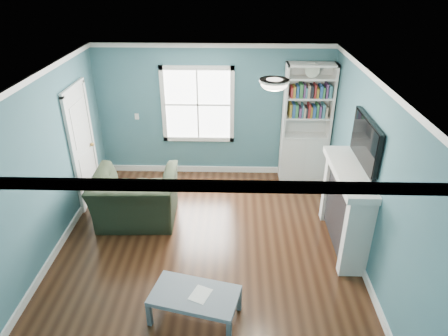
{
  "coord_description": "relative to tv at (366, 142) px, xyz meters",
  "views": [
    {
      "loc": [
        0.41,
        -4.82,
        3.93
      ],
      "look_at": [
        0.26,
        0.4,
        1.19
      ],
      "focal_mm": 32.0,
      "sensor_mm": 36.0,
      "label": 1
    }
  ],
  "objects": [
    {
      "name": "coffee_table",
      "position": [
        -2.24,
        -1.51,
        -1.4
      ],
      "size": [
        1.15,
        0.8,
        0.38
      ],
      "rotation": [
        0.0,
        0.0,
        -0.24
      ],
      "color": "#4D555C",
      "rests_on": "ground"
    },
    {
      "name": "trim",
      "position": [
        -2.2,
        -0.2,
        -0.49
      ],
      "size": [
        4.5,
        5.0,
        2.6
      ],
      "color": "white",
      "rests_on": "ground"
    },
    {
      "name": "paper_sheet",
      "position": [
        -2.17,
        -1.52,
        -1.34
      ],
      "size": [
        0.29,
        0.32,
        0.0
      ],
      "primitive_type": "cube",
      "rotation": [
        0.0,
        0.0,
        -0.4
      ],
      "color": "white",
      "rests_on": "coffee_table"
    },
    {
      "name": "window",
      "position": [
        -2.5,
        2.29,
        -0.27
      ],
      "size": [
        1.4,
        0.06,
        1.5
      ],
      "color": "white",
      "rests_on": "room_walls"
    },
    {
      "name": "door",
      "position": [
        -4.42,
        1.2,
        -0.65
      ],
      "size": [
        0.12,
        0.98,
        2.17
      ],
      "color": "silver",
      "rests_on": "ground"
    },
    {
      "name": "bookshelf",
      "position": [
        -0.43,
        2.1,
        -0.8
      ],
      "size": [
        0.9,
        0.35,
        2.31
      ],
      "color": "silver",
      "rests_on": "ground"
    },
    {
      "name": "recliner",
      "position": [
        -3.4,
        0.51,
        -1.15
      ],
      "size": [
        1.35,
        0.9,
        1.15
      ],
      "primitive_type": "imported",
      "rotation": [
        0.0,
        0.0,
        -3.11
      ],
      "color": "black",
      "rests_on": "ground"
    },
    {
      "name": "floor",
      "position": [
        -2.2,
        -0.2,
        -1.72
      ],
      "size": [
        5.0,
        5.0,
        0.0
      ],
      "primitive_type": "plane",
      "color": "black",
      "rests_on": "ground"
    },
    {
      "name": "fireplace",
      "position": [
        -0.12,
        0.0,
        -1.09
      ],
      "size": [
        0.44,
        1.58,
        1.3
      ],
      "color": "black",
      "rests_on": "ground"
    },
    {
      "name": "room_walls",
      "position": [
        -2.2,
        -0.2,
        -0.14
      ],
      "size": [
        5.0,
        5.0,
        5.0
      ],
      "color": "#376271",
      "rests_on": "ground"
    },
    {
      "name": "light_switch",
      "position": [
        -3.7,
        2.28,
        -0.52
      ],
      "size": [
        0.08,
        0.01,
        0.12
      ],
      "primitive_type": "cube",
      "color": "white",
      "rests_on": "room_walls"
    },
    {
      "name": "tv",
      "position": [
        0.0,
        0.0,
        0.0
      ],
      "size": [
        0.06,
        1.1,
        0.65
      ],
      "primitive_type": "cube",
      "color": "black",
      "rests_on": "fireplace"
    },
    {
      "name": "ceiling_fixture",
      "position": [
        -1.3,
        -0.1,
        0.82
      ],
      "size": [
        0.38,
        0.38,
        0.15
      ],
      "color": "white",
      "rests_on": "room_walls"
    }
  ]
}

